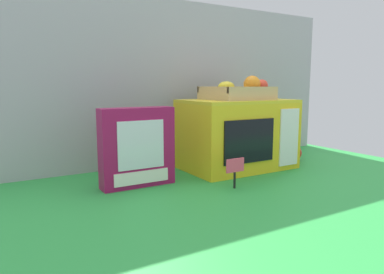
# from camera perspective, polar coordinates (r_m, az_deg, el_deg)

# --- Properties ---
(ground_plane) EXTENTS (1.70, 1.70, 0.00)m
(ground_plane) POSITION_cam_1_polar(r_m,az_deg,el_deg) (1.37, 3.29, -5.85)
(ground_plane) COLOR green
(ground_plane) RESTS_ON ground
(display_back_panel) EXTENTS (1.61, 0.03, 0.69)m
(display_back_panel) POSITION_cam_1_polar(r_m,az_deg,el_deg) (1.55, -2.15, 8.68)
(display_back_panel) COLOR #A0A3A8
(display_back_panel) RESTS_ON ground
(toy_microwave) EXTENTS (0.43, 0.28, 0.28)m
(toy_microwave) POSITION_cam_1_polar(r_m,az_deg,el_deg) (1.45, 7.28, 0.47)
(toy_microwave) COLOR yellow
(toy_microwave) RESTS_ON ground
(food_groups_crate) EXTENTS (0.24, 0.22, 0.09)m
(food_groups_crate) POSITION_cam_1_polar(r_m,az_deg,el_deg) (1.44, 7.65, 7.11)
(food_groups_crate) COLOR tan
(food_groups_crate) RESTS_ON toy_microwave
(cookie_set_box) EXTENTS (0.25, 0.07, 0.26)m
(cookie_set_box) POSITION_cam_1_polar(r_m,az_deg,el_deg) (1.19, -8.80, -1.66)
(cookie_set_box) COLOR #99144C
(cookie_set_box) RESTS_ON ground
(price_sign) EXTENTS (0.07, 0.01, 0.10)m
(price_sign) POSITION_cam_1_polar(r_m,az_deg,el_deg) (1.17, 6.95, -5.06)
(price_sign) COLOR black
(price_sign) RESTS_ON ground
(loose_toy_apple) EXTENTS (0.07, 0.07, 0.07)m
(loose_toy_apple) POSITION_cam_1_polar(r_m,az_deg,el_deg) (1.66, 16.12, -2.48)
(loose_toy_apple) COLOR red
(loose_toy_apple) RESTS_ON ground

